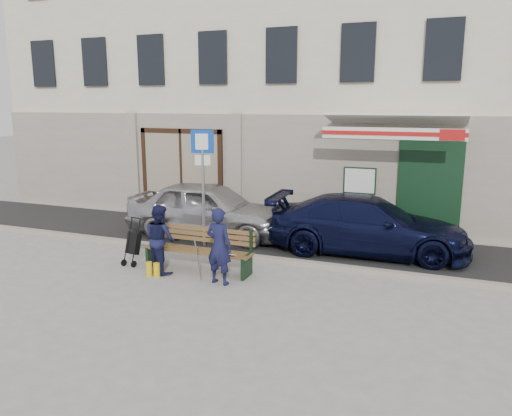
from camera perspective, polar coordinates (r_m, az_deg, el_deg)
The scene contains 11 objects.
ground at distance 10.37m, azimuth -6.05°, elevation -7.99°, with size 80.00×80.00×0.00m, color #9E9991.
asphalt_lane at distance 13.07m, azimuth 0.16°, elevation -3.68°, with size 60.00×3.20×0.01m, color #282828.
curb at distance 11.63m, azimuth -2.68°, elevation -5.40°, with size 60.00×0.18×0.12m, color #9E9384.
building at distance 17.74m, azimuth 6.67°, elevation 16.55°, with size 20.00×8.27×10.00m.
car_silver at distance 13.34m, azimuth -5.44°, elevation -0.14°, with size 1.76×4.37×1.49m, color #B2B2B7.
car_navy at distance 12.12m, azimuth 12.66°, elevation -1.93°, with size 1.91×4.69×1.36m, color black.
parking_sign at distance 11.79m, azimuth -6.09°, elevation 4.33°, with size 0.53×0.15×2.91m.
bench at distance 10.72m, azimuth -6.83°, elevation -4.76°, with size 2.40×1.17×0.98m.
man at distance 9.83m, azimuth -4.24°, elevation -4.38°, with size 0.56×0.37×1.54m, color #141638.
woman at distance 10.67m, azimuth -10.90°, elevation -3.48°, with size 0.71×0.55×1.45m, color #131536.
stroller at distance 11.39m, azimuth -13.85°, elevation -4.02°, with size 0.35×0.46×1.04m.
Camera 1 is at (4.51, -8.65, 3.52)m, focal length 35.00 mm.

